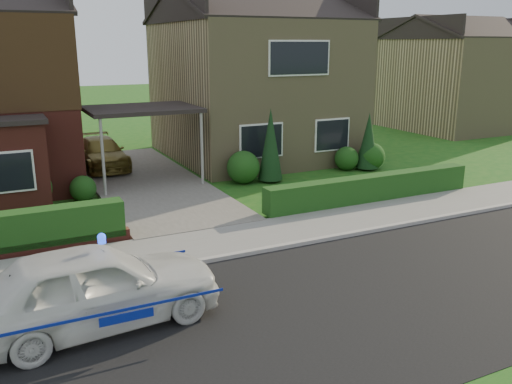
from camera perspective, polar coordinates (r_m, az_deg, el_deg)
ground at (r=10.53m, az=4.53°, el=-12.61°), size 120.00×120.00×0.00m
road at (r=10.53m, az=4.53°, el=-12.61°), size 60.00×6.00×0.02m
kerb at (r=12.96m, az=-2.37°, el=-6.71°), size 60.00×0.16×0.12m
sidewalk at (r=13.87m, az=-4.14°, el=-5.27°), size 60.00×2.00×0.10m
driveway at (r=20.16m, az=-11.56°, el=1.08°), size 3.80×12.00×0.12m
house_right at (r=24.41m, az=-0.36°, el=12.41°), size 7.50×8.06×7.25m
carport_link at (r=19.65m, az=-11.93°, el=8.41°), size 3.80×3.00×2.77m
hedge_right at (r=17.72m, az=11.92°, el=-1.11°), size 7.50×0.55×0.80m
shrub_left_mid at (r=17.80m, az=-22.74°, el=0.28°), size 1.32×1.32×1.32m
shrub_left_near at (r=18.29m, az=-17.75°, el=0.36°), size 0.84×0.84×0.84m
shrub_right_near at (r=19.60m, az=-1.34°, el=2.62°), size 1.20×1.20×1.20m
shrub_right_mid at (r=21.99m, az=9.51°, el=3.50°), size 0.96×0.96×0.96m
shrub_right_far at (r=22.34m, az=12.06°, el=3.71°), size 1.08×1.08×1.08m
conifer_a at (r=19.72m, az=1.53°, el=4.77°), size 0.90×0.90×2.60m
conifer_b at (r=22.11m, az=11.73°, el=5.09°), size 0.90×0.90×2.20m
neighbour_right at (r=34.57m, az=20.16°, el=10.61°), size 6.50×7.00×5.20m
police_car at (r=10.15m, az=-16.73°, el=-9.58°), size 4.12×4.62×1.69m
driveway_car at (r=22.50m, az=-15.96°, el=3.97°), size 1.71×4.06×1.17m
potted_plant_c at (r=15.17m, az=-16.16°, el=-2.88°), size 0.40×0.40×0.67m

